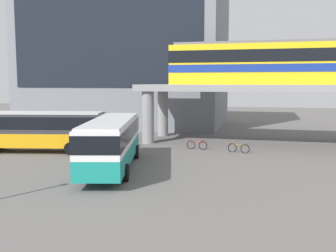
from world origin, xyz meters
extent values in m
plane|color=#605E5B|center=(0.00, 10.00, 0.00)|extent=(120.00, 120.00, 0.00)
cube|color=slate|center=(-8.84, 28.59, 9.23)|extent=(25.25, 14.55, 18.46)
cube|color=black|center=(-8.84, 21.26, 10.15)|extent=(22.73, 0.10, 10.34)
cube|color=gray|center=(12.89, 16.20, 5.06)|extent=(30.83, 6.93, 0.60)
cylinder|color=gray|center=(-1.32, 13.54, 2.38)|extent=(1.10, 1.10, 4.76)
cylinder|color=gray|center=(-1.32, 18.86, 2.38)|extent=(1.10, 1.10, 4.76)
cube|color=yellow|center=(10.99, 16.20, 7.16)|extent=(21.34, 2.90, 3.60)
cube|color=navy|center=(10.99, 16.20, 6.80)|extent=(21.40, 2.96, 0.70)
cube|color=black|center=(10.99, 16.20, 7.88)|extent=(21.40, 2.96, 1.10)
cube|color=slate|center=(10.99, 16.20, 9.08)|extent=(20.49, 2.61, 0.24)
cube|color=teal|center=(-0.41, 2.65, 1.05)|extent=(5.01, 11.28, 1.10)
cube|color=white|center=(-0.41, 2.65, 2.35)|extent=(5.01, 11.28, 1.50)
cube|color=black|center=(-0.41, 2.65, 2.43)|extent=(5.06, 11.33, 0.96)
cube|color=silver|center=(-0.41, 2.65, 3.16)|extent=(4.76, 10.72, 0.12)
cylinder|color=black|center=(-2.46, 5.77, 0.50)|extent=(0.51, 1.04, 1.00)
cylinder|color=black|center=(-0.03, 6.36, 0.50)|extent=(0.51, 1.04, 1.00)
cylinder|color=black|center=(-0.90, -0.64, 0.50)|extent=(0.51, 1.04, 1.00)
cylinder|color=black|center=(1.53, -0.05, 0.50)|extent=(0.51, 1.04, 1.00)
cube|color=orange|center=(-8.61, 7.03, 1.05)|extent=(11.28, 4.62, 1.10)
cube|color=#333338|center=(-8.61, 7.03, 2.35)|extent=(11.28, 4.62, 1.50)
cube|color=black|center=(-8.61, 7.03, 2.43)|extent=(11.32, 4.67, 0.96)
cube|color=silver|center=(-8.61, 7.03, 3.16)|extent=(10.71, 4.39, 0.12)
cylinder|color=black|center=(-12.30, 7.56, 0.50)|extent=(1.04, 0.47, 1.00)
cylinder|color=black|center=(-5.34, 6.41, 0.50)|extent=(1.04, 0.47, 1.00)
cylinder|color=black|center=(-5.83, 8.86, 0.50)|extent=(1.04, 0.47, 1.00)
torus|color=black|center=(4.13, 11.28, 0.34)|extent=(0.74, 0.16, 0.74)
torus|color=black|center=(3.09, 11.43, 0.34)|extent=(0.74, 0.16, 0.74)
cylinder|color=#B21E1E|center=(3.61, 11.36, 0.62)|extent=(1.05, 0.20, 0.05)
cylinder|color=#B21E1E|center=(3.09, 11.43, 0.64)|extent=(0.04, 0.04, 0.55)
cylinder|color=#B21E1E|center=(4.13, 11.28, 0.69)|extent=(0.04, 0.04, 0.65)
torus|color=black|center=(7.59, 10.47, 0.34)|extent=(0.73, 0.24, 0.74)
torus|color=black|center=(6.58, 10.73, 0.34)|extent=(0.73, 0.24, 0.74)
cylinder|color=#996626|center=(7.09, 10.60, 0.62)|extent=(1.03, 0.31, 0.05)
cylinder|color=#996626|center=(6.58, 10.73, 0.64)|extent=(0.04, 0.04, 0.55)
cylinder|color=#996626|center=(7.59, 10.47, 0.69)|extent=(0.04, 0.04, 0.65)
camera|label=1|loc=(9.02, -20.26, 5.54)|focal=41.53mm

